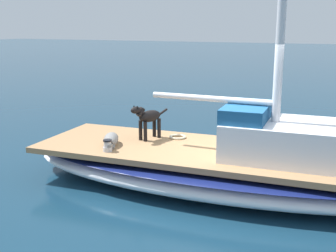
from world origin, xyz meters
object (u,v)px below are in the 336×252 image
(sailboat_main, at_px, (220,169))
(dog_grey, at_px, (111,140))
(coiled_rope, at_px, (178,137))
(deck_winch, at_px, (108,146))
(dog_black, at_px, (148,118))

(sailboat_main, xyz_separation_m, dog_grey, (0.48, -1.92, 0.43))
(dog_grey, distance_m, coiled_rope, 1.34)
(dog_grey, height_order, deck_winch, dog_grey)
(deck_winch, height_order, coiled_rope, deck_winch)
(sailboat_main, height_order, dog_black, dog_black)
(dog_black, bearing_deg, coiled_rope, 123.58)
(dog_black, height_order, coiled_rope, dog_black)
(dog_black, relative_size, deck_winch, 4.33)
(sailboat_main, bearing_deg, dog_black, -97.27)
(sailboat_main, height_order, dog_grey, dog_grey)
(sailboat_main, xyz_separation_m, deck_winch, (0.82, -1.78, 0.42))
(dog_black, relative_size, dog_grey, 1.02)
(coiled_rope, bearing_deg, dog_grey, -42.09)
(sailboat_main, xyz_separation_m, coiled_rope, (-0.51, -1.02, 0.35))
(dog_grey, height_order, coiled_rope, dog_grey)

